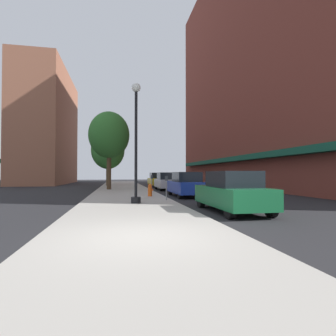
% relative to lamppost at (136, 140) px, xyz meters
% --- Properties ---
extents(ground_plane, '(90.00, 90.00, 0.00)m').
position_rel_lamppost_xyz_m(ground_plane, '(3.68, 11.09, -3.20)').
color(ground_plane, '#232326').
extents(sidewalk_slab, '(4.80, 50.00, 0.12)m').
position_rel_lamppost_xyz_m(sidewalk_slab, '(-0.32, 12.09, -3.14)').
color(sidewalk_slab, '#A8A399').
rests_on(sidewalk_slab, ground).
extents(building_right_brick, '(6.80, 40.00, 29.70)m').
position_rel_lamppost_xyz_m(building_right_brick, '(14.67, 15.09, 11.62)').
color(building_right_brick, brown).
rests_on(building_right_brick, ground).
extents(building_far_background, '(6.80, 18.00, 16.91)m').
position_rel_lamppost_xyz_m(building_far_background, '(-11.34, 30.09, 5.23)').
color(building_far_background, '#9E6047').
rests_on(building_far_background, ground).
extents(lamppost, '(0.48, 0.48, 5.90)m').
position_rel_lamppost_xyz_m(lamppost, '(0.00, 0.00, 0.00)').
color(lamppost, black).
rests_on(lamppost, sidewalk_slab).
extents(fire_hydrant, '(0.33, 0.26, 0.79)m').
position_rel_lamppost_xyz_m(fire_hydrant, '(1.14, 3.69, -2.68)').
color(fire_hydrant, '#E05614').
rests_on(fire_hydrant, sidewalk_slab).
extents(parking_meter_near, '(0.14, 0.09, 1.31)m').
position_rel_lamppost_xyz_m(parking_meter_near, '(1.73, 1.12, -2.25)').
color(parking_meter_near, slate).
rests_on(parking_meter_near, sidewalk_slab).
extents(parking_meter_far, '(0.14, 0.09, 1.31)m').
position_rel_lamppost_xyz_m(parking_meter_far, '(1.73, 7.34, -2.25)').
color(parking_meter_far, slate).
rests_on(parking_meter_far, sidewalk_slab).
extents(tree_near, '(3.97, 3.97, 6.55)m').
position_rel_lamppost_xyz_m(tree_near, '(-2.03, 19.66, 1.16)').
color(tree_near, '#4C3823').
rests_on(tree_near, sidewalk_slab).
extents(tree_mid, '(3.68, 3.68, 7.09)m').
position_rel_lamppost_xyz_m(tree_mid, '(-1.65, 11.65, 1.85)').
color(tree_mid, '#4C3823').
rests_on(tree_mid, sidewalk_slab).
extents(car_green, '(1.80, 4.30, 1.66)m').
position_rel_lamppost_xyz_m(car_green, '(3.68, -2.95, -2.39)').
color(car_green, black).
rests_on(car_green, ground).
extents(car_blue, '(1.80, 4.30, 1.66)m').
position_rel_lamppost_xyz_m(car_blue, '(3.68, 4.33, -2.39)').
color(car_blue, black).
rests_on(car_blue, ground).
extents(car_silver, '(1.80, 4.30, 1.66)m').
position_rel_lamppost_xyz_m(car_silver, '(3.68, 11.64, -2.39)').
color(car_silver, black).
rests_on(car_silver, ground).
extents(car_yellow, '(1.80, 4.30, 1.66)m').
position_rel_lamppost_xyz_m(car_yellow, '(3.68, 17.69, -2.39)').
color(car_yellow, black).
rests_on(car_yellow, ground).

